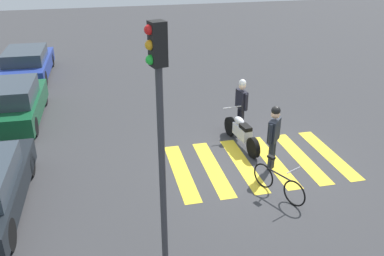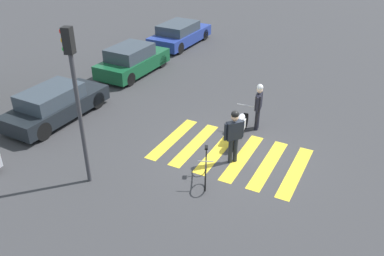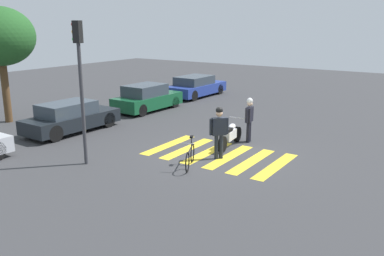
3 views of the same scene
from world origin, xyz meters
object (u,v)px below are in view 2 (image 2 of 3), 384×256
object	(u,v)px
officer_by_motorcycle	(259,103)
car_black_suv	(55,104)
leaning_bicycle	(206,169)
traffic_light_pole	(75,86)
officer_on_foot	(234,133)
police_motorcycle	(240,127)
car_green_compact	(132,60)
car_blue_hatchback	(180,34)

from	to	relation	value
officer_by_motorcycle	car_black_suv	xyz separation A→B (m)	(-2.88, 7.24, -0.41)
leaning_bicycle	officer_by_motorcycle	distance (m)	3.84
officer_by_motorcycle	traffic_light_pole	bearing A→B (deg)	147.66
officer_on_foot	car_black_suv	distance (m)	7.31
police_motorcycle	traffic_light_pole	xyz separation A→B (m)	(-4.50, 3.16, 2.71)
leaning_bicycle	traffic_light_pole	distance (m)	4.54
police_motorcycle	car_black_suv	xyz separation A→B (m)	(-1.90, 6.93, 0.19)
leaning_bicycle	officer_by_motorcycle	size ratio (longest dim) A/B	0.85
leaning_bicycle	car_green_compact	xyz separation A→B (m)	(6.31, 7.07, 0.30)
leaning_bicycle	officer_by_motorcycle	bearing A→B (deg)	-4.91
car_green_compact	car_blue_hatchback	bearing A→B (deg)	2.03
leaning_bicycle	traffic_light_pole	world-z (taller)	traffic_light_pole
leaning_bicycle	car_black_suv	distance (m)	6.98
car_black_suv	officer_on_foot	bearing A→B (deg)	-86.94
officer_by_motorcycle	car_blue_hatchback	size ratio (longest dim) A/B	0.40
car_black_suv	police_motorcycle	bearing A→B (deg)	-74.70
police_motorcycle	leaning_bicycle	xyz separation A→B (m)	(-2.78, 0.01, -0.08)
car_black_suv	traffic_light_pole	world-z (taller)	traffic_light_pole
car_green_compact	car_blue_hatchback	world-z (taller)	car_green_compact
police_motorcycle	car_green_compact	size ratio (longest dim) A/B	0.53
car_black_suv	car_green_compact	size ratio (longest dim) A/B	1.06
officer_on_foot	leaning_bicycle	bearing A→B (deg)	163.93
car_blue_hatchback	officer_on_foot	bearing A→B (deg)	-143.24
car_black_suv	car_blue_hatchback	world-z (taller)	car_black_suv
traffic_light_pole	car_black_suv	bearing A→B (deg)	55.40
officer_by_motorcycle	car_green_compact	size ratio (longest dim) A/B	0.44
police_motorcycle	leaning_bicycle	distance (m)	2.78
officer_by_motorcycle	car_blue_hatchback	world-z (taller)	officer_by_motorcycle
traffic_light_pole	officer_on_foot	bearing A→B (deg)	-49.60
officer_on_foot	officer_by_motorcycle	distance (m)	2.49
car_green_compact	car_black_suv	bearing A→B (deg)	-178.39
car_blue_hatchback	officer_by_motorcycle	bearing A→B (deg)	-135.49
officer_on_foot	traffic_light_pole	distance (m)	5.05
officer_on_foot	car_black_suv	world-z (taller)	officer_on_foot
officer_on_foot	car_green_compact	world-z (taller)	officer_on_foot
car_green_compact	leaning_bicycle	bearing A→B (deg)	-131.72
leaning_bicycle	officer_on_foot	size ratio (longest dim) A/B	0.82
car_green_compact	officer_by_motorcycle	bearing A→B (deg)	-108.96
leaning_bicycle	car_blue_hatchback	size ratio (longest dim) A/B	0.34
leaning_bicycle	car_blue_hatchback	bearing A→B (deg)	32.30
officer_by_motorcycle	traffic_light_pole	size ratio (longest dim) A/B	0.38
officer_on_foot	officer_by_motorcycle	world-z (taller)	officer_on_foot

